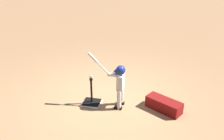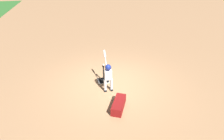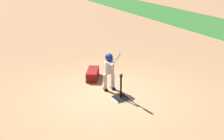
{
  "view_description": "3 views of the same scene",
  "coord_description": "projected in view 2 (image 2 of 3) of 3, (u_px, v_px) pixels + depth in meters",
  "views": [
    {
      "loc": [
        -1.35,
        5.45,
        3.46
      ],
      "look_at": [
        -0.16,
        -0.02,
        0.81
      ],
      "focal_mm": 42.0,
      "sensor_mm": 36.0,
      "label": 1
    },
    {
      "loc": [
        -5.5,
        1.58,
        3.72
      ],
      "look_at": [
        0.05,
        -0.02,
        0.57
      ],
      "focal_mm": 28.0,
      "sensor_mm": 36.0,
      "label": 2
    },
    {
      "loc": [
        6.88,
        -3.29,
        3.49
      ],
      "look_at": [
        -0.2,
        0.24,
        0.66
      ],
      "focal_mm": 50.0,
      "sensor_mm": 36.0,
      "label": 3
    }
  ],
  "objects": [
    {
      "name": "batting_tee",
      "position": [
        104.0,
        79.0,
        6.93
      ],
      "size": [
        0.4,
        0.36,
        0.68
      ],
      "color": "black",
      "rests_on": "ground_plane"
    },
    {
      "name": "ground_plane",
      "position": [
        112.0,
        83.0,
        6.8
      ],
      "size": [
        90.0,
        90.0,
        0.0
      ],
      "primitive_type": "plane",
      "color": "#AD7F56"
    },
    {
      "name": "equipment_bag",
      "position": [
        119.0,
        105.0,
        5.48
      ],
      "size": [
        0.89,
        0.7,
        0.28
      ],
      "primitive_type": "cube",
      "rotation": [
        0.0,
        0.0,
        -0.52
      ],
      "color": "maroon",
      "rests_on": "ground_plane"
    },
    {
      "name": "batter_child",
      "position": [
        108.0,
        74.0,
        6.09
      ],
      "size": [
        0.89,
        0.34,
        1.31
      ],
      "color": "silver",
      "rests_on": "ground_plane"
    },
    {
      "name": "home_plate",
      "position": [
        103.0,
        81.0,
        6.97
      ],
      "size": [
        0.46,
        0.46,
        0.02
      ],
      "primitive_type": "cube",
      "rotation": [
        0.0,
        0.0,
        -0.04
      ],
      "color": "white",
      "rests_on": "ground_plane"
    },
    {
      "name": "baseball",
      "position": [
        103.0,
        65.0,
        6.63
      ],
      "size": [
        0.07,
        0.07,
        0.07
      ],
      "primitive_type": "sphere",
      "color": "white",
      "rests_on": "batting_tee"
    }
  ]
}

